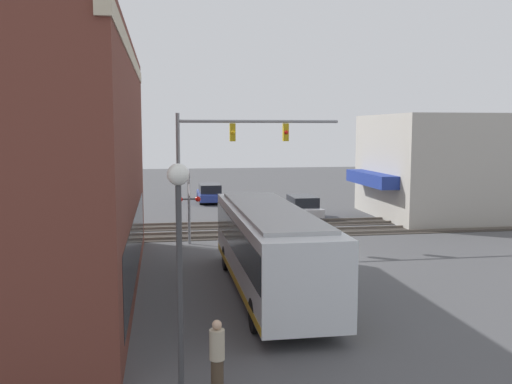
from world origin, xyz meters
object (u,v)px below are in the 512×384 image
object	(u,v)px
parked_car_silver	(302,207)
parked_car_blue	(210,194)
crossing_signal	(189,199)
city_bus	(269,246)
streetlamp	(179,267)
pedestrian_near_bus	(295,243)
pedestrian_by_lamp	(217,357)

from	to	relation	value
parked_car_silver	parked_car_blue	size ratio (longest dim) A/B	1.00
crossing_signal	city_bus	bearing A→B (deg)	-165.35
crossing_signal	streetlamp	world-z (taller)	streetlamp
city_bus	crossing_signal	xyz separation A→B (m)	(9.20, 2.41, 0.60)
pedestrian_near_bus	parked_car_silver	bearing A→B (deg)	-15.33
pedestrian_by_lamp	pedestrian_near_bus	world-z (taller)	pedestrian_near_bus
crossing_signal	pedestrian_by_lamp	xyz separation A→B (m)	(-16.80, 0.20, -1.43)
city_bus	pedestrian_by_lamp	world-z (taller)	city_bus
streetlamp	pedestrian_by_lamp	distance (m)	2.43
city_bus	pedestrian_near_bus	distance (m)	4.71
parked_car_blue	streetlamp	bearing A→B (deg)	174.25
crossing_signal	pedestrian_near_bus	xyz separation A→B (m)	(-4.98, -4.33, -1.40)
pedestrian_near_bus	parked_car_blue	bearing A→B (deg)	5.15
city_bus	streetlamp	size ratio (longest dim) A/B	2.21
city_bus	parked_car_silver	world-z (taller)	city_bus
city_bus	parked_car_blue	world-z (taller)	city_bus
parked_car_silver	parked_car_blue	bearing A→B (deg)	31.70
crossing_signal	pedestrian_by_lamp	world-z (taller)	crossing_signal
streetlamp	pedestrian_near_bus	world-z (taller)	streetlamp
city_bus	pedestrian_by_lamp	distance (m)	8.07
crossing_signal	streetlamp	bearing A→B (deg)	176.70
crossing_signal	parked_car_blue	xyz separation A→B (m)	(16.43, -2.41, -1.61)
pedestrian_by_lamp	streetlamp	bearing A→B (deg)	127.55
streetlamp	parked_car_blue	bearing A→B (deg)	-5.75
crossing_signal	streetlamp	size ratio (longest dim) A/B	0.74
parked_car_blue	pedestrian_near_bus	bearing A→B (deg)	-174.85
pedestrian_by_lamp	pedestrian_near_bus	distance (m)	12.66
city_bus	pedestrian_by_lamp	size ratio (longest dim) A/B	6.71
pedestrian_near_bus	crossing_signal	bearing A→B (deg)	41.05
parked_car_blue	pedestrian_by_lamp	world-z (taller)	pedestrian_by_lamp
parked_car_blue	pedestrian_near_bus	size ratio (longest dim) A/B	2.72
pedestrian_by_lamp	crossing_signal	bearing A→B (deg)	-0.68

